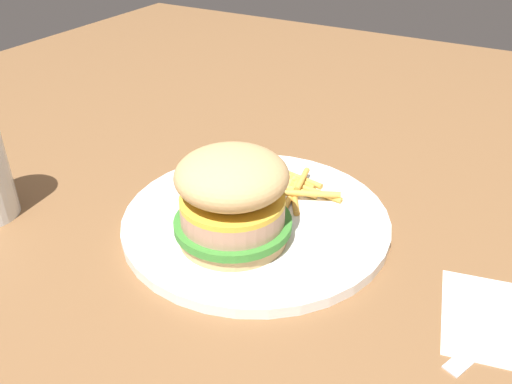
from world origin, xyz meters
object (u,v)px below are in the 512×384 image
Objects in this scene: napkin at (508,322)px; fork at (510,319)px; sandwich at (232,197)px; plate at (256,220)px; fries_pile at (295,189)px.

napkin is 0.66× the size of fork.
sandwich is at bearing 5.72° from fork.
plate is at bearing -4.33° from fork.
fries_pile is 0.90× the size of napkin.
fork reaches higher than napkin.
fork is (-0.26, 0.02, -0.00)m from plate.
plate is at bearing -90.61° from sandwich.
napkin is at bearing -174.58° from sandwich.
fries_pile is at bearing -19.31° from napkin.
plate reaches higher than fork.
sandwich reaches higher than plate.
fork is at bearing -174.28° from sandwich.
napkin is (-0.26, -0.03, -0.06)m from sandwich.
sandwich reaches higher than napkin.
sandwich is 1.21× the size of fries_pile.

